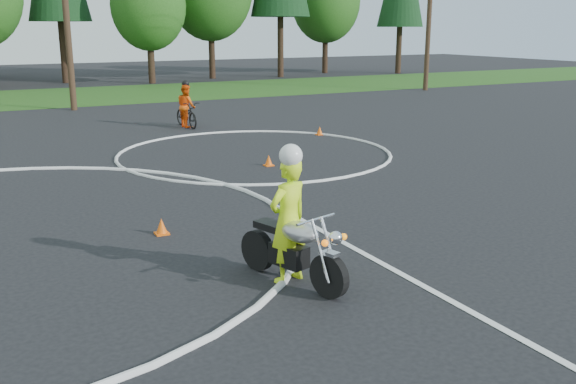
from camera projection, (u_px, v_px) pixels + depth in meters
name	position (u px, v px, depth m)	size (l,w,h in m)	color
course_markings	(72.00, 208.00, 13.32)	(19.05, 19.05, 0.12)	silver
primary_motorcycle	(294.00, 249.00, 9.30)	(0.87, 2.07, 1.12)	black
rider_primary_grp	(288.00, 216.00, 9.29)	(0.79, 0.63, 2.07)	#D3FF1A
rider_second_grp	(187.00, 111.00, 23.88)	(0.76, 1.86, 1.75)	black
traffic_cones	(102.00, 203.00, 13.24)	(17.71, 11.83, 0.30)	#FF610D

